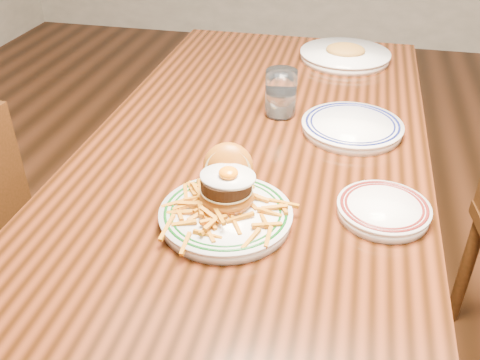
# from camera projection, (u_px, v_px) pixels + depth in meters

# --- Properties ---
(floor) EXTENTS (6.00, 6.00, 0.00)m
(floor) POSITION_uv_depth(u_px,v_px,m) (256.00, 329.00, 1.81)
(floor) COLOR black
(floor) RESTS_ON ground
(table) EXTENTS (0.85, 1.60, 0.75)m
(table) POSITION_uv_depth(u_px,v_px,m) (260.00, 162.00, 1.44)
(table) COLOR black
(table) RESTS_ON floor
(main_plate) EXTENTS (0.27, 0.28, 0.13)m
(main_plate) POSITION_uv_depth(u_px,v_px,m) (226.00, 203.00, 1.07)
(main_plate) COLOR white
(main_plate) RESTS_ON table
(side_plate) EXTENTS (0.19, 0.19, 0.03)m
(side_plate) POSITION_uv_depth(u_px,v_px,m) (384.00, 209.00, 1.09)
(side_plate) COLOR white
(side_plate) RESTS_ON table
(rear_plate) EXTENTS (0.26, 0.26, 0.03)m
(rear_plate) POSITION_uv_depth(u_px,v_px,m) (352.00, 126.00, 1.39)
(rear_plate) COLOR white
(rear_plate) RESTS_ON table
(water_glass) EXTENTS (0.09, 0.09, 0.13)m
(water_glass) POSITION_uv_depth(u_px,v_px,m) (281.00, 96.00, 1.46)
(water_glass) COLOR white
(water_glass) RESTS_ON table
(far_plate) EXTENTS (0.31, 0.31, 0.06)m
(far_plate) POSITION_uv_depth(u_px,v_px,m) (345.00, 55.00, 1.83)
(far_plate) COLOR white
(far_plate) RESTS_ON table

